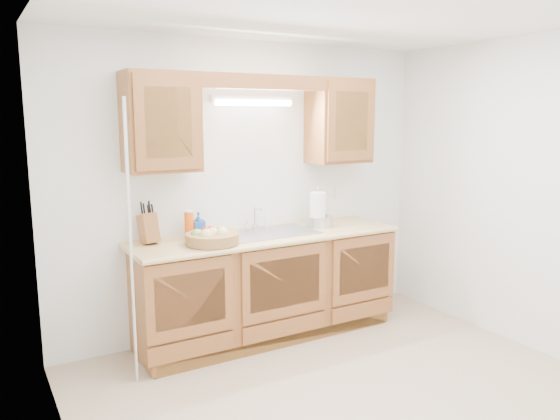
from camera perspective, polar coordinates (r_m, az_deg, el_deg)
room at (r=3.52m, az=7.96°, el=-0.50°), size 3.52×3.50×2.50m
base_cabinets at (r=4.69m, az=-1.42°, el=-7.98°), size 2.20×0.60×0.86m
countertop at (r=4.56m, az=-1.35°, el=-2.76°), size 2.30×0.63×0.04m
upper_cabinet_left at (r=4.26m, az=-12.36°, el=8.94°), size 0.55×0.33×0.75m
upper_cabinet_right at (r=5.02m, az=6.19°, el=9.22°), size 0.55×0.33×0.75m
valance at (r=4.46m, az=-1.45°, el=13.24°), size 2.20×0.05×0.12m
fluorescent_fixture at (r=4.66m, az=-2.81°, el=11.33°), size 0.76×0.08×0.08m
sink at (r=4.59m, az=-1.48°, el=-3.34°), size 0.84×0.46×0.36m
wire_shelf_pole at (r=3.87m, az=-15.31°, el=-3.58°), size 0.03×0.03×2.00m
outlet_plate at (r=5.27m, az=6.10°, el=1.88°), size 0.08×0.01×0.12m
fruit_basket at (r=4.22m, az=-7.11°, el=-2.80°), size 0.47×0.47×0.13m
knife_block at (r=4.33m, az=-13.59°, el=-1.83°), size 0.14×0.20×0.34m
orange_canister at (r=4.42m, az=-9.47°, el=-1.51°), size 0.10×0.10×0.23m
soap_bottle at (r=4.46m, az=-8.51°, el=-1.54°), size 0.10×0.10×0.21m
sponge at (r=5.09m, az=3.45°, el=-1.11°), size 0.14×0.12×0.03m
paper_towel at (r=4.84m, az=3.97°, el=0.04°), size 0.18×0.18×0.36m
apple_bowl at (r=4.87m, az=4.12°, el=-1.08°), size 0.29×0.29×0.13m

